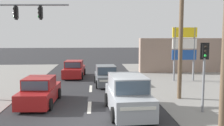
{
  "coord_description": "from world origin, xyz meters",
  "views": [
    {
      "loc": [
        0.31,
        -11.06,
        3.95
      ],
      "look_at": [
        1.31,
        4.0,
        2.32
      ],
      "focal_mm": 42.0,
      "sensor_mm": 36.0,
      "label": 1
    }
  ],
  "objects_px": {
    "pedestal_signal_right_kerb": "(204,66)",
    "sedan_oncoming_near": "(74,70)",
    "sedan_crossing_left": "(40,92)",
    "utility_pole_midground_right": "(181,14)",
    "shopping_plaza_sign": "(184,46)",
    "suv_kerbside_parked": "(128,95)",
    "traffic_signal_mast": "(4,31)",
    "hatchback_oncoming_mid": "(106,76)"
  },
  "relations": [
    {
      "from": "sedan_crossing_left",
      "to": "shopping_plaza_sign",
      "type": "bearing_deg",
      "value": 32.67
    },
    {
      "from": "utility_pole_midground_right",
      "to": "pedestal_signal_right_kerb",
      "type": "xyz_separation_m",
      "value": [
        0.26,
        -2.92,
        -2.8
      ]
    },
    {
      "from": "pedestal_signal_right_kerb",
      "to": "sedan_oncoming_near",
      "type": "distance_m",
      "value": 13.98
    },
    {
      "from": "pedestal_signal_right_kerb",
      "to": "sedan_crossing_left",
      "type": "relative_size",
      "value": 0.83
    },
    {
      "from": "utility_pole_midground_right",
      "to": "shopping_plaza_sign",
      "type": "relative_size",
      "value": 2.16
    },
    {
      "from": "traffic_signal_mast",
      "to": "shopping_plaza_sign",
      "type": "relative_size",
      "value": 1.3
    },
    {
      "from": "pedestal_signal_right_kerb",
      "to": "shopping_plaza_sign",
      "type": "height_order",
      "value": "shopping_plaza_sign"
    },
    {
      "from": "hatchback_oncoming_mid",
      "to": "sedan_oncoming_near",
      "type": "distance_m",
      "value": 4.94
    },
    {
      "from": "suv_kerbside_parked",
      "to": "hatchback_oncoming_mid",
      "type": "bearing_deg",
      "value": 95.98
    },
    {
      "from": "shopping_plaza_sign",
      "to": "suv_kerbside_parked",
      "type": "distance_m",
      "value": 10.91
    },
    {
      "from": "traffic_signal_mast",
      "to": "sedan_oncoming_near",
      "type": "height_order",
      "value": "traffic_signal_mast"
    },
    {
      "from": "pedestal_signal_right_kerb",
      "to": "shopping_plaza_sign",
      "type": "bearing_deg",
      "value": 76.74
    },
    {
      "from": "traffic_signal_mast",
      "to": "pedestal_signal_right_kerb",
      "type": "relative_size",
      "value": 1.69
    },
    {
      "from": "suv_kerbside_parked",
      "to": "sedan_crossing_left",
      "type": "distance_m",
      "value": 5.21
    },
    {
      "from": "shopping_plaza_sign",
      "to": "sedan_oncoming_near",
      "type": "xyz_separation_m",
      "value": [
        -9.56,
        2.58,
        -2.28
      ]
    },
    {
      "from": "hatchback_oncoming_mid",
      "to": "suv_kerbside_parked",
      "type": "bearing_deg",
      "value": -84.02
    },
    {
      "from": "suv_kerbside_parked",
      "to": "shopping_plaza_sign",
      "type": "bearing_deg",
      "value": 56.16
    },
    {
      "from": "shopping_plaza_sign",
      "to": "pedestal_signal_right_kerb",
      "type": "bearing_deg",
      "value": -103.26
    },
    {
      "from": "shopping_plaza_sign",
      "to": "utility_pole_midground_right",
      "type": "bearing_deg",
      "value": -111.23
    },
    {
      "from": "suv_kerbside_parked",
      "to": "traffic_signal_mast",
      "type": "bearing_deg",
      "value": 156.18
    },
    {
      "from": "shopping_plaza_sign",
      "to": "hatchback_oncoming_mid",
      "type": "relative_size",
      "value": 1.24
    },
    {
      "from": "utility_pole_midground_right",
      "to": "pedestal_signal_right_kerb",
      "type": "relative_size",
      "value": 2.8
    },
    {
      "from": "traffic_signal_mast",
      "to": "sedan_oncoming_near",
      "type": "relative_size",
      "value": 1.39
    },
    {
      "from": "utility_pole_midground_right",
      "to": "pedestal_signal_right_kerb",
      "type": "height_order",
      "value": "utility_pole_midground_right"
    },
    {
      "from": "pedestal_signal_right_kerb",
      "to": "sedan_oncoming_near",
      "type": "relative_size",
      "value": 0.83
    },
    {
      "from": "suv_kerbside_parked",
      "to": "sedan_crossing_left",
      "type": "xyz_separation_m",
      "value": [
        -4.82,
        1.98,
        -0.18
      ]
    },
    {
      "from": "utility_pole_midground_right",
      "to": "traffic_signal_mast",
      "type": "height_order",
      "value": "utility_pole_midground_right"
    },
    {
      "from": "pedestal_signal_right_kerb",
      "to": "sedan_crossing_left",
      "type": "height_order",
      "value": "pedestal_signal_right_kerb"
    },
    {
      "from": "sedan_crossing_left",
      "to": "pedestal_signal_right_kerb",
      "type": "bearing_deg",
      "value": -14.55
    },
    {
      "from": "suv_kerbside_parked",
      "to": "sedan_crossing_left",
      "type": "relative_size",
      "value": 1.08
    },
    {
      "from": "utility_pole_midground_right",
      "to": "pedestal_signal_right_kerb",
      "type": "bearing_deg",
      "value": -84.83
    },
    {
      "from": "hatchback_oncoming_mid",
      "to": "shopping_plaza_sign",
      "type": "bearing_deg",
      "value": 12.31
    },
    {
      "from": "utility_pole_midground_right",
      "to": "shopping_plaza_sign",
      "type": "height_order",
      "value": "utility_pole_midground_right"
    },
    {
      "from": "utility_pole_midground_right",
      "to": "hatchback_oncoming_mid",
      "type": "distance_m",
      "value": 7.86
    },
    {
      "from": "shopping_plaza_sign",
      "to": "suv_kerbside_parked",
      "type": "bearing_deg",
      "value": -123.84
    },
    {
      "from": "traffic_signal_mast",
      "to": "pedestal_signal_right_kerb",
      "type": "bearing_deg",
      "value": -17.27
    },
    {
      "from": "sedan_crossing_left",
      "to": "traffic_signal_mast",
      "type": "bearing_deg",
      "value": 153.05
    },
    {
      "from": "shopping_plaza_sign",
      "to": "hatchback_oncoming_mid",
      "type": "distance_m",
      "value": 7.27
    },
    {
      "from": "sedan_crossing_left",
      "to": "hatchback_oncoming_mid",
      "type": "distance_m",
      "value": 6.78
    },
    {
      "from": "pedestal_signal_right_kerb",
      "to": "sedan_crossing_left",
      "type": "bearing_deg",
      "value": 165.45
    },
    {
      "from": "sedan_crossing_left",
      "to": "sedan_oncoming_near",
      "type": "xyz_separation_m",
      "value": [
        1.22,
        9.5,
        0.0
      ]
    },
    {
      "from": "pedestal_signal_right_kerb",
      "to": "shopping_plaza_sign",
      "type": "xyz_separation_m",
      "value": [
        2.16,
        9.15,
        0.57
      ]
    }
  ]
}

